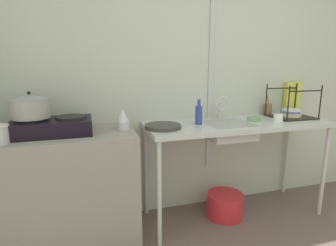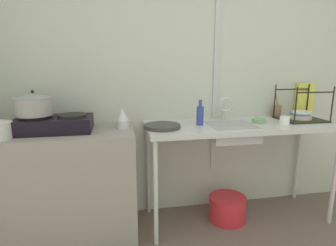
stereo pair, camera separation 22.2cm
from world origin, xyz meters
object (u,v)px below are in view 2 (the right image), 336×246
at_px(stove, 54,124).
at_px(frying_pan, 162,126).
at_px(utensil_jar, 277,111).
at_px(pot_on_left_burner, 34,104).
at_px(dish_rack, 301,116).
at_px(percolator, 123,119).
at_px(bucket_on_floor, 227,208).
at_px(cup_by_rack, 285,120).
at_px(bottle_by_sink, 200,115).
at_px(cereal_box, 304,100).
at_px(faucet, 226,106).
at_px(sink_basin, 231,132).
at_px(small_bowl_on_drainboard, 259,121).

relative_size(stove, frying_pan, 1.88).
bearing_deg(stove, utensil_jar, 6.49).
bearing_deg(pot_on_left_burner, dish_rack, 1.08).
xyz_separation_m(pot_on_left_burner, percolator, (0.65, 0.01, -0.13)).
height_order(frying_pan, bucket_on_floor, frying_pan).
bearing_deg(cup_by_rack, bottle_by_sink, 171.35).
bearing_deg(pot_on_left_burner, cereal_box, 5.55).
bearing_deg(faucet, sink_basin, -94.88).
distance_m(sink_basin, bottle_by_sink, 0.31).
xyz_separation_m(faucet, small_bowl_on_drainboard, (0.26, -0.13, -0.12)).
xyz_separation_m(cup_by_rack, utensil_jar, (0.13, 0.32, 0.02)).
height_order(stove, cereal_box, cereal_box).
bearing_deg(utensil_jar, bottle_by_sink, -165.96).
height_order(pot_on_left_burner, utensil_jar, pot_on_left_burner).
distance_m(percolator, sink_basin, 0.92).
relative_size(faucet, cup_by_rack, 2.70).
xyz_separation_m(faucet, dish_rack, (0.70, -0.09, -0.10)).
bearing_deg(dish_rack, faucet, 172.56).
distance_m(percolator, frying_pan, 0.32).
bearing_deg(stove, bottle_by_sink, 0.78).
distance_m(frying_pan, bottle_by_sink, 0.35).
distance_m(faucet, utensil_jar, 0.59).
distance_m(bottle_by_sink, utensil_jar, 0.88).
relative_size(sink_basin, bucket_on_floor, 1.19).
relative_size(dish_rack, bucket_on_floor, 1.12).
height_order(small_bowl_on_drainboard, utensil_jar, utensil_jar).
relative_size(pot_on_left_burner, small_bowl_on_drainboard, 2.22).
distance_m(frying_pan, utensil_jar, 1.22).
distance_m(dish_rack, cup_by_rack, 0.29).
height_order(pot_on_left_burner, sink_basin, pot_on_left_burner).
relative_size(frying_pan, bottle_by_sink, 1.37).
relative_size(utensil_jar, bucket_on_floor, 0.67).
bearing_deg(frying_pan, utensil_jar, 12.84).
distance_m(percolator, cup_by_rack, 1.37).
xyz_separation_m(small_bowl_on_drainboard, cereal_box, (0.61, 0.23, 0.15)).
distance_m(small_bowl_on_drainboard, bucket_on_floor, 0.85).
relative_size(percolator, frying_pan, 0.55).
xyz_separation_m(stove, pot_on_left_burner, (-0.13, -0.00, 0.15)).
bearing_deg(pot_on_left_burner, utensil_jar, 6.09).
bearing_deg(bucket_on_floor, percolator, 178.14).
relative_size(pot_on_left_burner, bucket_on_floor, 0.79).
height_order(stove, dish_rack, dish_rack).
bearing_deg(bottle_by_sink, faucet, 23.22).
height_order(cup_by_rack, utensil_jar, utensil_jar).
xyz_separation_m(stove, percolator, (0.51, 0.01, 0.02)).
relative_size(frying_pan, cup_by_rack, 3.65).
distance_m(pot_on_left_burner, utensil_jar, 2.16).
xyz_separation_m(pot_on_left_burner, small_bowl_on_drainboard, (1.83, 0.01, -0.20)).
bearing_deg(bottle_by_sink, bucket_on_floor, -7.57).
height_order(frying_pan, bottle_by_sink, bottle_by_sink).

